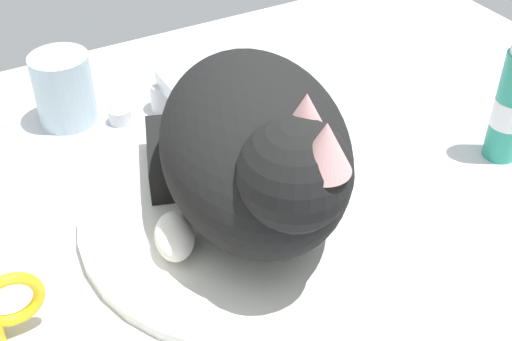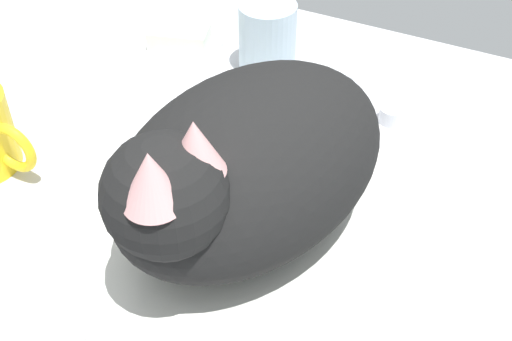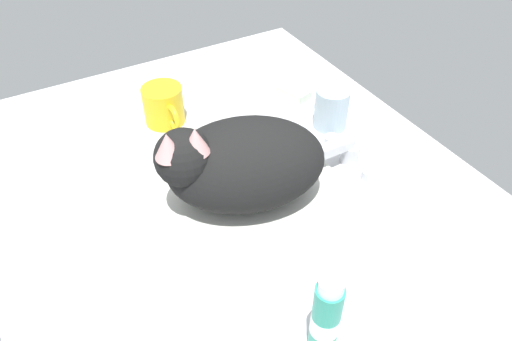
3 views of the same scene
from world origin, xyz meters
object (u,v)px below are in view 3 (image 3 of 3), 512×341
at_px(soap_bar, 293,93).
at_px(toothpaste_bottle, 326,318).
at_px(cat, 238,163).
at_px(faucet, 346,152).
at_px(rinse_cup, 331,108).
at_px(coffee_mug, 164,106).

distance_m(soap_bar, toothpaste_bottle, 0.58).
bearing_deg(cat, faucet, 89.02).
xyz_separation_m(faucet, rinse_cup, (-0.11, 0.04, 0.02)).
bearing_deg(coffee_mug, toothpaste_bottle, -1.07).
bearing_deg(soap_bar, faucet, -6.82).
xyz_separation_m(cat, toothpaste_bottle, (0.29, -0.03, -0.02)).
bearing_deg(soap_bar, cat, -48.86).
relative_size(coffee_mug, rinse_cup, 1.43).
relative_size(faucet, soap_bar, 2.00).
bearing_deg(faucet, rinse_cup, 158.01).
xyz_separation_m(faucet, cat, (-0.00, -0.22, 0.07)).
xyz_separation_m(rinse_cup, soap_bar, (-0.11, -0.02, -0.02)).
bearing_deg(toothpaste_bottle, soap_bar, 150.92).
bearing_deg(toothpaste_bottle, faucet, 138.17).
distance_m(faucet, coffee_mug, 0.38).
bearing_deg(cat, toothpaste_bottle, -6.46).
relative_size(faucet, rinse_cup, 1.69).
height_order(coffee_mug, soap_bar, coffee_mug).
xyz_separation_m(coffee_mug, rinse_cup, (0.18, 0.29, 0.00)).
distance_m(rinse_cup, soap_bar, 0.12).
distance_m(cat, soap_bar, 0.34).
xyz_separation_m(coffee_mug, soap_bar, (0.07, 0.27, -0.02)).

